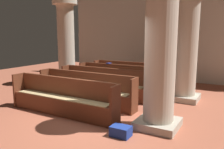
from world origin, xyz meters
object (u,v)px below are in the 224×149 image
object	(u,v)px
pew_row_3	(85,88)
hymn_book	(109,63)
pew_row_1	(118,77)
pew_row_2	(104,82)
lectern	(153,72)
pew_row_0	(130,73)
pillar_aisle_rear	(161,45)
pew_row_4	(62,96)
kneeler_box_blue	(121,131)
pillar_far_side	(66,40)
pillar_aisle_side	(187,42)

from	to	relation	value
pew_row_3	hymn_book	bearing A→B (deg)	102.87
pew_row_1	pew_row_2	bearing A→B (deg)	-90.00
pew_row_1	pew_row_3	size ratio (longest dim) A/B	1.00
pew_row_1	lectern	world-z (taller)	lectern
pew_row_0	pillar_aisle_rear	world-z (taller)	pillar_aisle_rear
pew_row_4	kneeler_box_blue	size ratio (longest dim) A/B	8.05
pew_row_3	kneeler_box_blue	xyz separation A→B (m)	(1.98, -1.45, -0.40)
pew_row_0	pew_row_2	distance (m)	2.09
lectern	hymn_book	xyz separation A→B (m)	(-1.13, -2.00, 0.54)
pillar_aisle_rear	kneeler_box_blue	world-z (taller)	pillar_aisle_rear
pew_row_0	pew_row_4	xyz separation A→B (m)	(0.00, -4.18, 0.00)
pillar_far_side	hymn_book	bearing A→B (deg)	7.83
pew_row_2	pew_row_3	size ratio (longest dim) A/B	1.00
pew_row_1	lectern	size ratio (longest dim) A/B	3.06
pew_row_3	kneeler_box_blue	world-z (taller)	pew_row_3
pew_row_3	hymn_book	size ratio (longest dim) A/B	15.46
pew_row_0	pillar_far_side	size ratio (longest dim) A/B	0.91
pillar_aisle_rear	pew_row_1	bearing A→B (deg)	132.69
pew_row_3	pillar_aisle_rear	bearing A→B (deg)	-13.89
pew_row_3	pillar_far_side	world-z (taller)	pillar_far_side
pew_row_4	pew_row_3	bearing A→B (deg)	90.00
pew_row_4	pillar_aisle_side	size ratio (longest dim) A/B	0.91
pew_row_1	pew_row_3	xyz separation A→B (m)	(0.00, -2.09, 0.00)
pew_row_0	pew_row_3	world-z (taller)	same
pew_row_4	hymn_book	xyz separation A→B (m)	(-0.52, 3.32, 0.48)
pew_row_0	pew_row_4	distance (m)	4.18
pew_row_3	pillar_aisle_rear	world-z (taller)	pillar_aisle_rear
pew_row_1	pew_row_2	world-z (taller)	same
pillar_aisle_side	pillar_far_side	distance (m)	4.95
pew_row_1	pillar_far_side	xyz separation A→B (m)	(-2.45, -0.08, 1.37)
pew_row_4	pillar_aisle_rear	size ratio (longest dim) A/B	0.91
kneeler_box_blue	pew_row_1	bearing A→B (deg)	119.15
pew_row_4	kneeler_box_blue	world-z (taller)	pew_row_4
pillar_far_side	pew_row_4	bearing A→B (deg)	-51.30
pew_row_1	pew_row_2	distance (m)	1.05
pew_row_1	pillar_far_side	world-z (taller)	pillar_far_side
pew_row_3	kneeler_box_blue	size ratio (longest dim) A/B	8.05
pew_row_1	hymn_book	distance (m)	0.73
pillar_far_side	pillar_aisle_rear	xyz separation A→B (m)	(4.95, -2.63, -0.00)
pillar_aisle_rear	lectern	distance (m)	5.44
pew_row_0	pillar_aisle_rear	size ratio (longest dim) A/B	0.91
pillar_aisle_side	pew_row_4	bearing A→B (deg)	-129.44
lectern	hymn_book	bearing A→B (deg)	-119.49
kneeler_box_blue	hymn_book	bearing A→B (deg)	123.79
pillar_far_side	pillar_aisle_rear	distance (m)	5.60
pillar_aisle_side	pew_row_3	bearing A→B (deg)	-141.44
lectern	hymn_book	distance (m)	2.36
pew_row_0	pillar_far_side	xyz separation A→B (m)	(-2.45, -1.12, 1.37)
pew_row_2	hymn_book	bearing A→B (deg)	112.90
pew_row_3	pillar_aisle_side	bearing A→B (deg)	38.56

